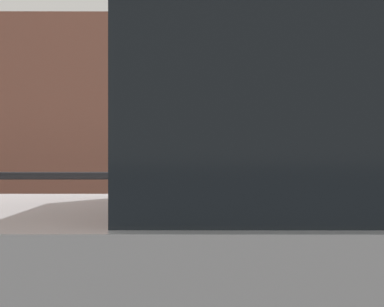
{
  "coord_description": "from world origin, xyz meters",
  "views": [
    {
      "loc": [
        -0.51,
        -4.05,
        1.3
      ],
      "look_at": [
        -0.47,
        0.4,
        1.29
      ],
      "focal_mm": 81.2,
      "sensor_mm": 36.0,
      "label": 1
    }
  ],
  "objects": [
    {
      "name": "parking_meter",
      "position": [
        -0.14,
        0.25,
        1.13
      ],
      "size": [
        0.16,
        0.18,
        1.41
      ],
      "rotation": [
        0.0,
        0.0,
        3.23
      ],
      "color": "slate",
      "rests_on": "sidewalk_curb"
    },
    {
      "name": "pedestrian_at_meter",
      "position": [
        -0.62,
        0.5,
        1.01
      ],
      "size": [
        0.71,
        0.51,
        1.57
      ],
      "rotation": [
        0.0,
        0.0,
        -0.39
      ],
      "color": "#1E233F",
      "rests_on": "sidewalk_curb"
    },
    {
      "name": "background_railing",
      "position": [
        -0.0,
        2.8,
        0.85
      ],
      "size": [
        24.06,
        0.06,
        1.02
      ],
      "color": "black",
      "rests_on": "sidewalk_curb"
    },
    {
      "name": "backdrop_wall",
      "position": [
        0.0,
        5.38,
        1.39
      ],
      "size": [
        32.0,
        0.5,
        2.78
      ],
      "primitive_type": "cube",
      "color": "brown",
      "rests_on": "ground"
    }
  ]
}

